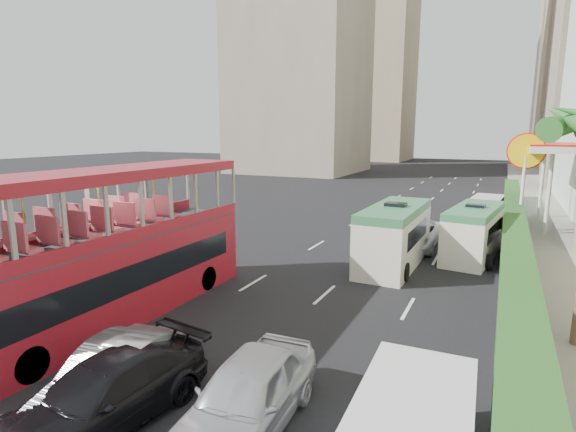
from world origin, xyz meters
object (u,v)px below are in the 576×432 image
Objects in this scene: car_silver_lane_b at (248,428)px; van_asset at (414,247)px; car_black at (108,423)px; panel_van_far at (486,211)px; double_decker_bus at (114,245)px; minibus_far at (474,232)px; minibus_near at (394,236)px; car_silver_lane_a at (113,404)px.

van_asset is at bearing 85.38° from car_silver_lane_b.
car_black is 27.41m from panel_van_far.
minibus_far is (10.37, 13.23, -1.25)m from double_decker_bus.
minibus_near reaches higher than car_silver_lane_b.
van_asset is (7.35, 13.98, -2.53)m from double_decker_bus.
van_asset is at bearing 173.37° from minibus_far.
minibus_far is (6.19, 17.60, 1.28)m from car_black.
minibus_near reaches higher than car_silver_lane_a.
car_silver_lane_b is at bearing -89.12° from minibus_near.
car_silver_lane_a is (3.74, -3.81, -2.53)m from double_decker_bus.
car_silver_lane_a is 14.41m from minibus_near.
car_silver_lane_a is 26.98m from panel_van_far.
double_decker_bus is at bearing -120.75° from minibus_far.
double_decker_bus reaches higher than minibus_far.
car_black is (-2.83, -1.19, 0.00)m from car_silver_lane_b.
car_silver_lane_b reaches higher than car_black.
car_silver_lane_b is 0.79× the size of minibus_far.
panel_van_far is at bearing 75.18° from minibus_near.
car_silver_lane_b is 17.17m from van_asset.
minibus_far is (3.28, 3.10, -0.14)m from minibus_near.
minibus_near is (3.36, 13.95, 1.42)m from car_silver_lane_a.
double_decker_bus is at bearing 152.10° from car_silver_lane_b.
car_silver_lane_b is 0.86× the size of van_asset.
double_decker_bus reaches higher than car_silver_lane_a.
car_silver_lane_b is (3.27, 0.63, 0.00)m from car_silver_lane_a.
car_silver_lane_b reaches higher than van_asset.
panel_van_far is (6.85, 26.08, 0.93)m from car_silver_lane_a.
minibus_far is at bearing -85.52° from panel_van_far.
panel_van_far is (3.49, 12.13, -0.49)m from minibus_near.
minibus_near is at bearing 86.15° from car_silver_lane_b.
car_black is at bearing -46.26° from double_decker_bus.
minibus_far is at bearing 77.91° from car_black.
car_black reaches higher than car_silver_lane_a.
double_decker_bus is 16.86m from minibus_far.
van_asset is at bearing 87.48° from car_black.
car_black is 18.70m from minibus_far.
car_silver_lane_a is 0.94× the size of car_silver_lane_b.
minibus_near is at bearing -129.24° from minibus_far.
car_black is at bearing -160.76° from car_silver_lane_b.
minibus_near is at bearing 65.75° from car_silver_lane_a.
double_decker_bus reaches higher than panel_van_far.
double_decker_bus reaches higher than minibus_near.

